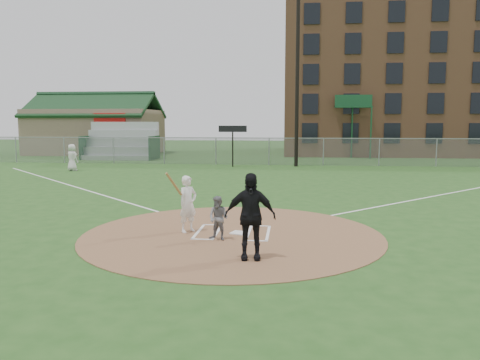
# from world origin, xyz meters

# --- Properties ---
(ground) EXTENTS (140.00, 140.00, 0.00)m
(ground) POSITION_xyz_m (0.00, 0.00, 0.00)
(ground) COLOR #244F1B
(ground) RESTS_ON ground
(dirt_circle) EXTENTS (8.40, 8.40, 0.02)m
(dirt_circle) POSITION_xyz_m (0.00, 0.00, 0.01)
(dirt_circle) COLOR #8E6343
(dirt_circle) RESTS_ON ground
(home_plate) EXTENTS (0.54, 0.54, 0.03)m
(home_plate) POSITION_xyz_m (0.18, 0.05, 0.03)
(home_plate) COLOR white
(home_plate) RESTS_ON dirt_circle
(foul_line_first) EXTENTS (17.04, 17.04, 0.01)m
(foul_line_first) POSITION_xyz_m (9.00, 9.00, 0.01)
(foul_line_first) COLOR white
(foul_line_first) RESTS_ON ground
(foul_line_third) EXTENTS (17.04, 17.04, 0.01)m
(foul_line_third) POSITION_xyz_m (-9.00, 9.00, 0.01)
(foul_line_third) COLOR white
(foul_line_third) RESTS_ON ground
(catcher) EXTENTS (0.69, 0.62, 1.18)m
(catcher) POSITION_xyz_m (-0.28, -0.74, 0.61)
(catcher) COLOR slate
(catcher) RESTS_ON dirt_circle
(umpire) EXTENTS (1.20, 0.57, 1.99)m
(umpire) POSITION_xyz_m (0.70, -2.38, 1.02)
(umpire) COLOR black
(umpire) RESTS_ON dirt_circle
(ondeck_player) EXTENTS (1.01, 0.87, 1.74)m
(ondeck_player) POSITION_xyz_m (-12.60, 16.31, 0.87)
(ondeck_player) COLOR silver
(ondeck_player) RESTS_ON ground
(batters_boxes) EXTENTS (2.08, 1.88, 0.01)m
(batters_boxes) POSITION_xyz_m (0.00, 0.15, 0.03)
(batters_boxes) COLOR white
(batters_boxes) RESTS_ON dirt_circle
(batter_at_plate) EXTENTS (0.83, 1.02, 1.78)m
(batter_at_plate) POSITION_xyz_m (-1.29, 0.09, 0.84)
(batter_at_plate) COLOR white
(batter_at_plate) RESTS_ON dirt_circle
(outfield_fence) EXTENTS (56.08, 0.08, 2.03)m
(outfield_fence) POSITION_xyz_m (0.00, 22.00, 1.02)
(outfield_fence) COLOR slate
(outfield_fence) RESTS_ON ground
(bleachers) EXTENTS (6.08, 3.20, 3.20)m
(bleachers) POSITION_xyz_m (-13.00, 26.20, 1.59)
(bleachers) COLOR #B7BABF
(bleachers) RESTS_ON ground
(clubhouse) EXTENTS (12.20, 8.71, 6.23)m
(clubhouse) POSITION_xyz_m (-18.00, 32.99, 2.39)
(clubhouse) COLOR gray
(clubhouse) RESTS_ON ground
(brick_warehouse) EXTENTS (30.00, 17.17, 15.00)m
(brick_warehouse) POSITION_xyz_m (16.00, 37.96, 7.50)
(brick_warehouse) COLOR #986141
(brick_warehouse) RESTS_ON ground
(light_pole) EXTENTS (1.20, 0.30, 12.22)m
(light_pole) POSITION_xyz_m (2.00, 21.00, 6.61)
(light_pole) COLOR black
(light_pole) RESTS_ON ground
(scoreboard_sign) EXTENTS (2.00, 0.10, 2.93)m
(scoreboard_sign) POSITION_xyz_m (-2.50, 20.20, 2.39)
(scoreboard_sign) COLOR black
(scoreboard_sign) RESTS_ON ground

